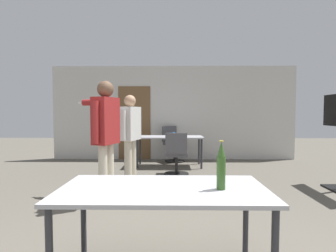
% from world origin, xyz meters
% --- Properties ---
extents(back_wall, '(6.79, 0.12, 2.61)m').
position_xyz_m(back_wall, '(-0.03, 5.88, 1.30)').
color(back_wall, beige).
rests_on(back_wall, ground_plane).
extents(conference_table_near, '(1.60, 0.79, 0.73)m').
position_xyz_m(conference_table_near, '(-0.12, 0.51, 0.66)').
color(conference_table_near, '#A8A8AD').
rests_on(conference_table_near, ground_plane).
extents(conference_table_far, '(1.63, 0.68, 0.73)m').
position_xyz_m(conference_table_far, '(-0.11, 4.87, 0.66)').
color(conference_table_far, '#A8A8AD').
rests_on(conference_table_far, ground_plane).
extents(person_near_casual, '(0.74, 0.77, 1.77)m').
position_xyz_m(person_near_casual, '(-1.03, 2.29, 1.08)').
color(person_near_casual, beige).
rests_on(person_near_casual, ground_plane).
extents(person_left_plaid, '(0.71, 0.81, 1.65)m').
position_xyz_m(person_left_plaid, '(-0.85, 3.43, 0.99)').
color(person_left_plaid, beige).
rests_on(person_left_plaid, ground_plane).
extents(office_chair_near_pushed, '(0.52, 0.56, 0.91)m').
position_xyz_m(office_chair_near_pushed, '(0.04, 3.92, 0.42)').
color(office_chair_near_pushed, black).
rests_on(office_chair_near_pushed, ground_plane).
extents(office_chair_mid_tucked, '(0.66, 0.68, 0.94)m').
position_xyz_m(office_chair_mid_tucked, '(-0.02, 5.54, 0.45)').
color(office_chair_mid_tucked, black).
rests_on(office_chair_mid_tucked, ground_plane).
extents(beer_bottle, '(0.07, 0.07, 0.37)m').
position_xyz_m(beer_bottle, '(0.32, 0.46, 0.91)').
color(beer_bottle, '#2D511E').
rests_on(beer_bottle, conference_table_near).
extents(drink_cup, '(0.07, 0.07, 0.10)m').
position_xyz_m(drink_cup, '(0.00, 4.99, 0.78)').
color(drink_cup, '#2866A3').
rests_on(drink_cup, conference_table_far).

